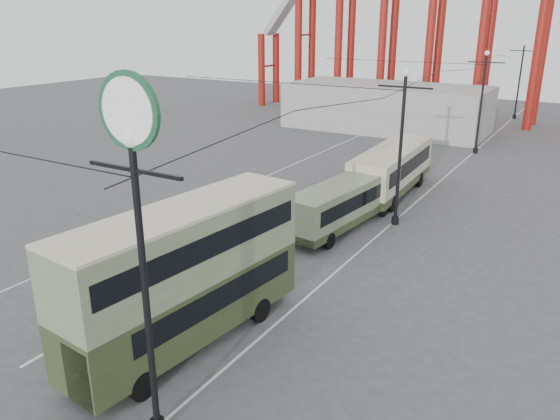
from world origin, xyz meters
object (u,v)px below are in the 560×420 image
Objects in this scene: lamp_post_near at (136,187)px; pedestrian at (194,273)px; single_decker_cream at (392,169)px; single_decker_green at (345,202)px; double_decker_bus at (186,270)px.

lamp_post_near is 11.71m from pedestrian.
single_decker_green is at bearing -93.11° from single_decker_cream.
single_decker_green is 11.41m from pedestrian.
single_decker_cream is at bearing 95.89° from double_decker_bus.
single_decker_cream reaches higher than pedestrian.
lamp_post_near is 1.02× the size of double_decker_bus.
lamp_post_near reaches higher than double_decker_bus.
double_decker_bus is at bearing 118.44° from lamp_post_near.
pedestrian is (-2.72, -18.64, -1.06)m from single_decker_cream.
lamp_post_near reaches higher than single_decker_cream.
lamp_post_near is 0.98× the size of single_decker_cream.
lamp_post_near is 20.15m from single_decker_green.
single_decker_cream is (-2.35, 26.54, -5.95)m from lamp_post_near.
single_decker_green is 7.55m from single_decker_cream.
double_decker_bus is 14.71m from single_decker_green.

